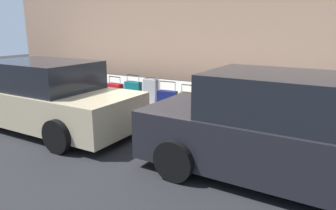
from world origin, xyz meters
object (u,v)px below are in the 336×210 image
(suitcase_teal_1, at_px, (282,114))
(bollard_post, at_px, (60,82))
(suitcase_black_3, at_px, (234,109))
(suitcase_silver_7, at_px, (151,93))
(suitcase_silver_0, at_px, (308,117))
(fire_hydrant, at_px, (77,84))
(suitcase_navy_6, at_px, (167,101))
(suitcase_teal_8, at_px, (133,93))
(suitcase_maroon_4, at_px, (212,103))
(suitcase_black_10, at_px, (98,88))
(parked_car_charcoal_0, at_px, (282,132))
(suitcase_olive_5, at_px, (189,104))
(suitcase_red_2, at_px, (258,112))
(parked_car_beige_1, at_px, (45,97))
(suitcase_red_9, at_px, (115,93))

(suitcase_teal_1, relative_size, bollard_post, 0.87)
(suitcase_black_3, xyz_separation_m, suitcase_silver_7, (2.33, -0.09, 0.12))
(suitcase_silver_0, relative_size, fire_hydrant, 0.98)
(suitcase_navy_6, height_order, suitcase_teal_8, suitcase_teal_8)
(suitcase_maroon_4, bearing_deg, suitcase_silver_0, -178.87)
(suitcase_maroon_4, distance_m, suitcase_black_10, 3.51)
(suitcase_maroon_4, distance_m, parked_car_charcoal_0, 2.93)
(suitcase_olive_5, bearing_deg, suitcase_black_3, -177.32)
(suitcase_teal_1, xyz_separation_m, suitcase_navy_6, (2.80, 0.07, -0.03))
(suitcase_silver_0, bearing_deg, suitcase_red_2, 1.41)
(suitcase_red_2, height_order, parked_car_beige_1, parked_car_beige_1)
(suitcase_red_2, distance_m, suitcase_maroon_4, 1.09)
(suitcase_red_2, xyz_separation_m, fire_hydrant, (5.50, 0.00, 0.17))
(suitcase_olive_5, bearing_deg, suitcase_navy_6, -1.00)
(suitcase_black_3, distance_m, suitcase_black_10, 4.06)
(suitcase_silver_7, height_order, suitcase_black_10, suitcase_black_10)
(suitcase_red_9, bearing_deg, suitcase_black_10, 6.17)
(suitcase_silver_0, relative_size, suitcase_teal_8, 0.92)
(suitcase_maroon_4, bearing_deg, suitcase_teal_8, -1.26)
(suitcase_red_2, xyz_separation_m, suitcase_navy_6, (2.29, 0.06, 0.01))
(suitcase_teal_1, xyz_separation_m, suitcase_black_10, (5.11, 0.08, 0.09))
(suitcase_red_2, bearing_deg, suitcase_black_10, 0.82)
(suitcase_silver_0, bearing_deg, parked_car_beige_1, 22.96)
(bollard_post, height_order, parked_car_charcoal_0, parked_car_charcoal_0)
(suitcase_navy_6, bearing_deg, suitcase_silver_7, -12.50)
(suitcase_navy_6, bearing_deg, suitcase_maroon_4, -178.08)
(suitcase_red_2, height_order, suitcase_olive_5, suitcase_red_2)
(suitcase_red_2, relative_size, suitcase_navy_6, 1.01)
(suitcase_silver_7, bearing_deg, suitcase_teal_1, 179.10)
(suitcase_black_3, bearing_deg, suitcase_teal_1, -178.23)
(bollard_post, bearing_deg, suitcase_silver_7, -176.07)
(suitcase_silver_0, distance_m, parked_car_charcoal_0, 2.28)
(suitcase_teal_8, bearing_deg, suitcase_black_3, 179.01)
(fire_hydrant, bearing_deg, suitcase_silver_7, -178.46)
(suitcase_navy_6, distance_m, suitcase_teal_8, 1.14)
(suitcase_red_2, distance_m, bollard_post, 6.08)
(suitcase_teal_1, height_order, bollard_post, bollard_post)
(suitcase_teal_8, height_order, suitcase_red_9, suitcase_teal_8)
(suitcase_red_9, distance_m, parked_car_charcoal_0, 5.35)
(suitcase_teal_1, distance_m, suitcase_black_3, 1.05)
(suitcase_silver_7, height_order, bollard_post, bollard_post)
(suitcase_black_10, bearing_deg, suitcase_teal_8, -175.08)
(suitcase_black_3, height_order, suitcase_maroon_4, suitcase_maroon_4)
(suitcase_red_2, bearing_deg, bollard_post, 1.42)
(suitcase_maroon_4, height_order, parked_car_beige_1, parked_car_beige_1)
(suitcase_black_10, bearing_deg, suitcase_teal_1, -179.07)
(suitcase_red_2, distance_m, suitcase_red_9, 4.03)
(suitcase_red_2, distance_m, suitcase_olive_5, 1.66)
(suitcase_silver_0, xyz_separation_m, suitcase_navy_6, (3.33, 0.08, -0.02))
(suitcase_olive_5, xyz_separation_m, suitcase_black_10, (2.93, -0.00, 0.11))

